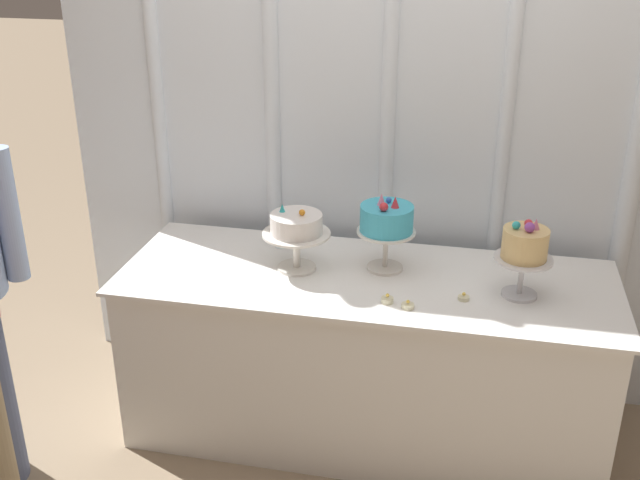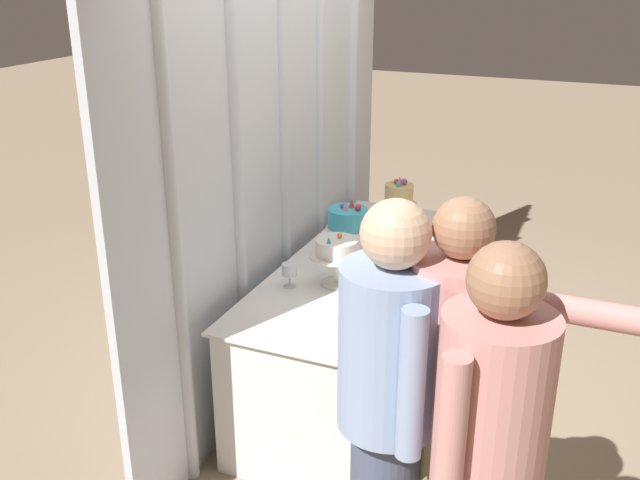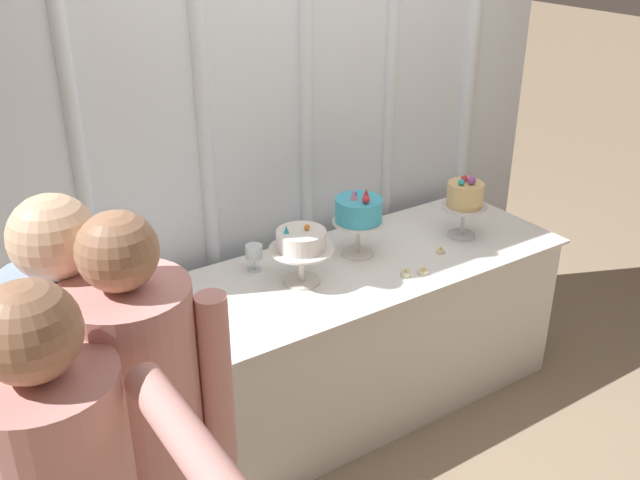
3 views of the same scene
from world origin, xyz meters
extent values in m
plane|color=gray|center=(0.00, 0.00, 0.00)|extent=(24.00, 24.00, 0.00)
cube|color=silver|center=(0.00, 0.57, 1.45)|extent=(2.99, 0.04, 2.89)
cylinder|color=silver|center=(-1.07, 0.55, 1.45)|extent=(0.06, 0.06, 2.89)
cylinder|color=silver|center=(-0.51, 0.55, 1.45)|extent=(0.07, 0.07, 2.89)
cylinder|color=silver|center=(0.01, 0.55, 1.45)|extent=(0.07, 0.07, 2.89)
cylinder|color=silver|center=(0.51, 0.55, 1.45)|extent=(0.06, 0.06, 2.89)
cube|color=white|center=(0.00, 0.10, 0.38)|extent=(2.00, 0.70, 0.76)
cube|color=white|center=(0.00, 0.10, 0.77)|extent=(2.05, 0.75, 0.01)
cylinder|color=silver|center=(-0.30, 0.11, 0.78)|extent=(0.16, 0.16, 0.01)
cylinder|color=silver|center=(-0.30, 0.11, 0.86)|extent=(0.03, 0.03, 0.14)
cylinder|color=silver|center=(-0.30, 0.11, 0.94)|extent=(0.28, 0.28, 0.01)
cylinder|color=white|center=(-0.30, 0.11, 0.98)|extent=(0.22, 0.22, 0.08)
sphere|color=orange|center=(-0.27, 0.10, 1.04)|extent=(0.03, 0.03, 0.03)
cone|color=#2DB2B7|center=(-0.36, 0.13, 1.04)|extent=(0.02, 0.02, 0.03)
cylinder|color=silver|center=(0.06, 0.19, 0.78)|extent=(0.15, 0.15, 0.01)
cylinder|color=silver|center=(0.06, 0.19, 0.87)|extent=(0.02, 0.02, 0.15)
cylinder|color=silver|center=(0.06, 0.19, 0.95)|extent=(0.24, 0.24, 0.01)
cylinder|color=#3DB2D1|center=(0.06, 0.19, 1.01)|extent=(0.22, 0.22, 0.11)
cone|color=#DB333D|center=(0.10, 0.18, 1.08)|extent=(0.03, 0.03, 0.05)
sphere|color=blue|center=(0.07, 0.22, 1.07)|extent=(0.02, 0.02, 0.02)
cone|color=pink|center=(0.04, 0.19, 1.09)|extent=(0.03, 0.03, 0.05)
sphere|color=#DB333D|center=(0.06, 0.13, 1.08)|extent=(0.04, 0.04, 0.04)
cylinder|color=silver|center=(0.61, 0.06, 0.78)|extent=(0.14, 0.14, 0.01)
cylinder|color=silver|center=(0.61, 0.06, 0.86)|extent=(0.02, 0.02, 0.14)
cylinder|color=silver|center=(0.61, 0.06, 0.94)|extent=(0.23, 0.23, 0.01)
cylinder|color=#DBB775|center=(0.61, 0.06, 1.00)|extent=(0.18, 0.18, 0.12)
cone|color=pink|center=(0.64, 0.07, 1.08)|extent=(0.03, 0.03, 0.04)
sphere|color=#DB333D|center=(0.62, 0.08, 1.08)|extent=(0.03, 0.03, 0.03)
sphere|color=#2DB2B7|center=(0.57, 0.05, 1.08)|extent=(0.03, 0.03, 0.03)
sphere|color=purple|center=(0.62, 0.03, 1.08)|extent=(0.04, 0.04, 0.04)
cylinder|color=silver|center=(-0.42, 0.32, 0.78)|extent=(0.06, 0.06, 0.00)
cylinder|color=silver|center=(-0.42, 0.32, 0.81)|extent=(0.01, 0.01, 0.06)
cylinder|color=silver|center=(-0.42, 0.32, 0.87)|extent=(0.08, 0.08, 0.06)
cylinder|color=beige|center=(0.11, -0.11, 0.79)|extent=(0.05, 0.05, 0.02)
sphere|color=#F9CC4C|center=(0.11, -0.11, 0.81)|extent=(0.01, 0.01, 0.01)
cylinder|color=beige|center=(0.20, -0.13, 0.79)|extent=(0.05, 0.05, 0.02)
sphere|color=#F9CC4C|center=(0.20, -0.13, 0.80)|extent=(0.01, 0.01, 0.01)
cylinder|color=beige|center=(0.40, -0.02, 0.78)|extent=(0.05, 0.05, 0.01)
sphere|color=#F9CC4C|center=(0.40, -0.02, 0.80)|extent=(0.01, 0.01, 0.01)
cylinder|color=#93ADD6|center=(-1.26, -0.41, 1.15)|extent=(0.08, 0.08, 0.51)
camera|label=1|loc=(0.40, -2.68, 2.19)|focal=42.52mm
camera|label=2|loc=(-3.43, -1.12, 2.35)|focal=40.22mm
camera|label=3|loc=(-1.78, -2.26, 2.34)|focal=40.75mm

